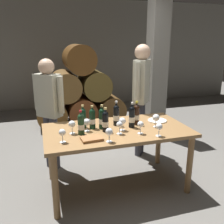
% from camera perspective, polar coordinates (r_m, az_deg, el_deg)
% --- Properties ---
extents(ground_plane, '(14.00, 14.00, 0.00)m').
position_cam_1_polar(ground_plane, '(3.25, 1.07, -16.59)').
color(ground_plane, '#66635E').
extents(cellar_back_wall, '(10.00, 0.24, 2.80)m').
position_cam_1_polar(cellar_back_wall, '(6.85, -10.02, 13.06)').
color(cellar_back_wall, slate).
rests_on(cellar_back_wall, ground_plane).
extents(barrel_stack, '(1.86, 0.90, 1.69)m').
position_cam_1_polar(barrel_stack, '(5.37, -7.47, 4.38)').
color(barrel_stack, brown).
rests_on(barrel_stack, ground_plane).
extents(stone_pillar, '(0.32, 0.32, 2.60)m').
position_cam_1_polar(stone_pillar, '(4.73, 10.37, 10.45)').
color(stone_pillar, slate).
rests_on(stone_pillar, ground_plane).
extents(dining_table, '(1.70, 0.90, 0.76)m').
position_cam_1_polar(dining_table, '(2.94, 1.14, -5.58)').
color(dining_table, olive).
rests_on(dining_table, ground_plane).
extents(wine_bottle_0, '(0.07, 0.07, 0.28)m').
position_cam_1_polar(wine_bottle_0, '(2.92, -6.75, -1.35)').
color(wine_bottle_0, black).
rests_on(wine_bottle_0, dining_table).
extents(wine_bottle_1, '(0.07, 0.07, 0.30)m').
position_cam_1_polar(wine_bottle_1, '(3.03, 5.70, -0.57)').
color(wine_bottle_1, black).
rests_on(wine_bottle_1, dining_table).
extents(wine_bottle_2, '(0.07, 0.07, 0.28)m').
position_cam_1_polar(wine_bottle_2, '(2.89, -4.61, -1.49)').
color(wine_bottle_2, black).
rests_on(wine_bottle_2, dining_table).
extents(wine_bottle_3, '(0.07, 0.07, 0.29)m').
position_cam_1_polar(wine_bottle_3, '(2.87, -2.36, -1.49)').
color(wine_bottle_3, black).
rests_on(wine_bottle_3, dining_table).
extents(wine_bottle_4, '(0.07, 0.07, 0.28)m').
position_cam_1_polar(wine_bottle_4, '(2.78, -1.55, -2.14)').
color(wine_bottle_4, black).
rests_on(wine_bottle_4, dining_table).
extents(wine_bottle_5, '(0.07, 0.07, 0.31)m').
position_cam_1_polar(wine_bottle_5, '(2.92, 4.66, -1.08)').
color(wine_bottle_5, black).
rests_on(wine_bottle_5, dining_table).
extents(wine_bottle_6, '(0.07, 0.07, 0.31)m').
position_cam_1_polar(wine_bottle_6, '(2.98, 1.00, -0.67)').
color(wine_bottle_6, black).
rests_on(wine_bottle_6, dining_table).
extents(wine_bottle_7, '(0.07, 0.07, 0.28)m').
position_cam_1_polar(wine_bottle_7, '(2.72, -7.23, -2.78)').
color(wine_bottle_7, '#19381E').
rests_on(wine_bottle_7, dining_table).
extents(wine_glass_0, '(0.07, 0.07, 0.15)m').
position_cam_1_polar(wine_glass_0, '(2.54, -11.49, -4.81)').
color(wine_glass_0, white).
rests_on(wine_glass_0, dining_table).
extents(wine_glass_1, '(0.07, 0.07, 0.15)m').
position_cam_1_polar(wine_glass_1, '(2.71, 1.76, -3.08)').
color(wine_glass_1, white).
rests_on(wine_glass_1, dining_table).
extents(wine_glass_2, '(0.07, 0.07, 0.15)m').
position_cam_1_polar(wine_glass_2, '(2.70, 10.90, -3.46)').
color(wine_glass_2, white).
rests_on(wine_glass_2, dining_table).
extents(wine_glass_3, '(0.08, 0.08, 0.15)m').
position_cam_1_polar(wine_glass_3, '(2.80, -5.87, -2.43)').
color(wine_glass_3, white).
rests_on(wine_glass_3, dining_table).
extents(wine_glass_4, '(0.09, 0.09, 0.16)m').
position_cam_1_polar(wine_glass_4, '(2.98, 10.21, -1.37)').
color(wine_glass_4, white).
rests_on(wine_glass_4, dining_table).
extents(wine_glass_5, '(0.08, 0.08, 0.15)m').
position_cam_1_polar(wine_glass_5, '(2.75, -9.31, -2.89)').
color(wine_glass_5, white).
rests_on(wine_glass_5, dining_table).
extents(wine_glass_6, '(0.08, 0.08, 0.15)m').
position_cam_1_polar(wine_glass_6, '(2.50, -0.67, -4.70)').
color(wine_glass_6, white).
rests_on(wine_glass_6, dining_table).
extents(wine_glass_7, '(0.07, 0.07, 0.15)m').
position_cam_1_polar(wine_glass_7, '(2.74, 6.65, -3.00)').
color(wine_glass_7, white).
rests_on(wine_glass_7, dining_table).
extents(wine_glass_8, '(0.08, 0.08, 0.15)m').
position_cam_1_polar(wine_glass_8, '(2.81, 2.42, -2.22)').
color(wine_glass_8, white).
rests_on(wine_glass_8, dining_table).
extents(tasting_notebook, '(0.23, 0.18, 0.03)m').
position_cam_1_polar(tasting_notebook, '(2.59, -4.75, -6.20)').
color(tasting_notebook, '#936038').
rests_on(tasting_notebook, dining_table).
extents(serving_plate, '(0.24, 0.24, 0.01)m').
position_cam_1_polar(serving_plate, '(3.22, 10.47, -1.96)').
color(serving_plate, white).
rests_on(serving_plate, dining_table).
extents(sommelier_presenting, '(0.35, 0.40, 1.72)m').
position_cam_1_polar(sommelier_presenting, '(3.72, 6.83, 5.05)').
color(sommelier_presenting, '#383842').
rests_on(sommelier_presenting, ground_plane).
extents(taster_seated_left, '(0.38, 0.37, 1.54)m').
position_cam_1_polar(taster_seated_left, '(3.42, -14.42, 1.54)').
color(taster_seated_left, '#383842').
rests_on(taster_seated_left, ground_plane).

